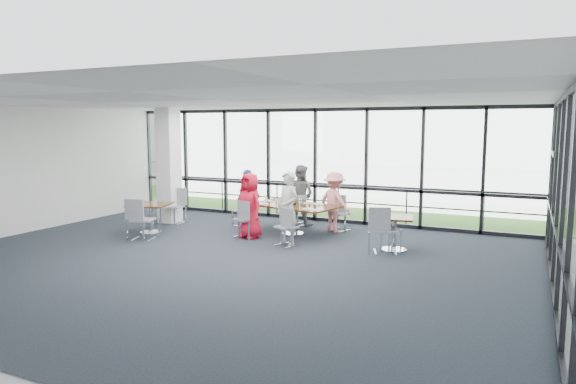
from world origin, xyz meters
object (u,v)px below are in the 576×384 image
at_px(side_table_right, 394,222).
at_px(chair_main_nr, 286,227).
at_px(structural_column, 169,166).
at_px(main_table, 293,209).
at_px(chair_spare_r, 385,230).
at_px(chair_main_fl, 301,209).
at_px(chair_main_end, 243,211).
at_px(diner_far_right, 335,202).
at_px(diner_end, 249,198).
at_px(chair_main_fr, 340,214).
at_px(side_table_left, 150,208).
at_px(diner_near_left, 250,206).
at_px(chair_spare_la, 143,220).
at_px(diner_near_right, 288,208).
at_px(diner_far_left, 300,195).
at_px(chair_spare_lb, 173,207).
at_px(chair_main_nl, 245,219).

relative_size(side_table_right, chair_main_nr, 1.07).
xyz_separation_m(structural_column, main_table, (3.83, 0.00, -0.95)).
bearing_deg(chair_main_nr, chair_spare_r, 35.83).
xyz_separation_m(chair_main_fl, chair_main_end, (-1.36, -0.82, -0.01)).
bearing_deg(diner_far_right, chair_main_end, 30.91).
relative_size(diner_end, chair_main_fl, 1.81).
bearing_deg(chair_main_fr, main_table, 66.21).
distance_m(side_table_left, diner_near_left, 2.64).
bearing_deg(side_table_left, main_table, 23.25).
xyz_separation_m(diner_near_left, chair_spare_la, (-2.19, -1.28, -0.31)).
distance_m(diner_near_right, chair_main_end, 2.56).
bearing_deg(diner_far_left, chair_spare_lb, 27.71).
height_order(diner_near_right, chair_main_nr, diner_near_right).
relative_size(diner_far_right, diner_end, 0.99).
xyz_separation_m(diner_far_left, diner_far_right, (1.15, -0.42, -0.06)).
height_order(diner_near_left, chair_spare_lb, diner_near_left).
bearing_deg(diner_far_right, diner_near_right, 99.05).
distance_m(structural_column, chair_spare_lb, 1.17).
distance_m(side_table_left, chair_main_fl, 4.00).
xyz_separation_m(side_table_left, chair_main_fr, (4.22, 2.34, -0.20)).
height_order(chair_main_nl, chair_main_fl, chair_main_nl).
distance_m(diner_far_left, chair_main_nr, 2.55).
distance_m(diner_far_left, chair_spare_la, 4.22).
relative_size(side_table_left, side_table_right, 1.25).
bearing_deg(diner_end, main_table, 84.26).
distance_m(structural_column, diner_near_left, 3.31).
relative_size(chair_main_fr, chair_spare_r, 0.90).
bearing_deg(chair_main_fl, diner_far_right, -175.03).
height_order(side_table_right, diner_near_right, diner_near_right).
height_order(diner_near_right, diner_far_left, diner_near_right).
height_order(structural_column, diner_near_right, structural_column).
height_order(structural_column, chair_main_end, structural_column).
height_order(diner_near_left, chair_main_fr, diner_near_left).
xyz_separation_m(diner_near_right, chair_main_fl, (-0.69, 2.30, -0.41)).
height_order(diner_near_left, chair_spare_r, diner_near_left).
xyz_separation_m(side_table_right, chair_spare_la, (-5.64, -1.53, -0.14)).
height_order(diner_far_left, diner_far_right, diner_far_left).
relative_size(diner_near_right, diner_far_left, 1.01).
bearing_deg(chair_spare_la, chair_spare_lb, 89.90).
distance_m(chair_main_nl, chair_main_fr, 2.52).
bearing_deg(diner_far_left, chair_main_fr, 174.89).
relative_size(diner_near_left, chair_main_fr, 1.78).
bearing_deg(chair_main_fl, diner_end, 65.76).
height_order(chair_main_fl, chair_main_fr, chair_main_fr).
bearing_deg(diner_near_left, diner_far_left, 99.14).
bearing_deg(side_table_right, diner_end, 167.27).
height_order(side_table_left, chair_spare_la, chair_spare_la).
distance_m(diner_end, chair_spare_r, 4.27).
relative_size(diner_near_left, chair_main_end, 1.89).
xyz_separation_m(side_table_left, diner_far_left, (3.00, 2.57, 0.18)).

